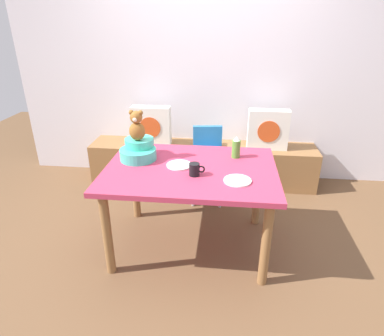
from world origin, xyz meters
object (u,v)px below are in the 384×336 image
(dining_table, at_px, (191,179))
(highchair, at_px, (208,155))
(teddy_bear, at_px, (137,126))
(book_stack, at_px, (210,142))
(dinner_plate_far, at_px, (179,165))
(pillow_floral_left, at_px, (151,126))
(coffee_mug, at_px, (195,169))
(dinner_plate_near, at_px, (237,181))
(ketchup_bottle, at_px, (236,148))
(pillow_floral_right, at_px, (268,130))
(infant_seat_teal, at_px, (139,150))

(dining_table, height_order, highchair, highchair)
(dining_table, bearing_deg, teddy_bear, 162.74)
(book_stack, distance_m, dinner_plate_far, 1.25)
(dining_table, relative_size, dinner_plate_far, 6.70)
(pillow_floral_left, xyz_separation_m, coffee_mug, (0.63, -1.35, 0.11))
(pillow_floral_left, relative_size, dining_table, 0.33)
(dining_table, xyz_separation_m, dinner_plate_near, (0.36, -0.20, 0.10))
(coffee_mug, height_order, dinner_plate_near, coffee_mug)
(pillow_floral_left, distance_m, highchair, 0.81)
(ketchup_bottle, height_order, dinner_plate_far, ketchup_bottle)
(pillow_floral_left, height_order, book_stack, pillow_floral_left)
(book_stack, bearing_deg, pillow_floral_right, -1.89)
(pillow_floral_left, bearing_deg, dinner_plate_far, -67.57)
(pillow_floral_left, bearing_deg, infant_seat_teal, -82.68)
(book_stack, height_order, dinner_plate_far, dinner_plate_far)
(pillow_floral_left, relative_size, teddy_bear, 1.76)
(book_stack, relative_size, teddy_bear, 0.80)
(coffee_mug, bearing_deg, pillow_floral_right, 63.33)
(book_stack, xyz_separation_m, coffee_mug, (-0.04, -1.37, 0.28))
(pillow_floral_left, bearing_deg, book_stack, 1.77)
(teddy_bear, bearing_deg, dining_table, -17.26)
(dining_table, distance_m, highchair, 0.82)
(pillow_floral_right, bearing_deg, dining_table, -120.73)
(teddy_bear, height_order, dinner_plate_near, teddy_bear)
(ketchup_bottle, bearing_deg, pillow_floral_left, 134.08)
(pillow_floral_right, relative_size, dinner_plate_near, 2.20)
(pillow_floral_left, height_order, dinner_plate_near, pillow_floral_left)
(pillow_floral_right, relative_size, dining_table, 0.33)
(dining_table, xyz_separation_m, infant_seat_teal, (-0.45, 0.14, 0.17))
(highchair, height_order, dinner_plate_near, highchair)
(pillow_floral_left, bearing_deg, pillow_floral_right, 0.00)
(dining_table, bearing_deg, dinner_plate_far, 166.42)
(ketchup_bottle, bearing_deg, teddy_bear, -172.38)
(book_stack, relative_size, highchair, 0.25)
(highchair, bearing_deg, ketchup_bottle, -64.65)
(dining_table, relative_size, teddy_bear, 5.36)
(teddy_bear, bearing_deg, dinner_plate_near, -22.80)
(highchair, xyz_separation_m, dinner_plate_far, (-0.18, -0.78, 0.22))
(ketchup_bottle, bearing_deg, book_stack, 104.85)
(dining_table, height_order, teddy_bear, teddy_bear)
(ketchup_bottle, distance_m, coffee_mug, 0.49)
(highchair, distance_m, dinner_plate_far, 0.83)
(book_stack, height_order, teddy_bear, teddy_bear)
(pillow_floral_right, xyz_separation_m, infant_seat_teal, (-1.17, -1.08, 0.13))
(book_stack, height_order, dining_table, dining_table)
(ketchup_bottle, height_order, coffee_mug, ketchup_bottle)
(dining_table, relative_size, highchair, 1.70)
(dinner_plate_near, bearing_deg, coffee_mug, 167.98)
(pillow_floral_right, relative_size, coffee_mug, 3.67)
(dinner_plate_near, bearing_deg, teddy_bear, 157.20)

